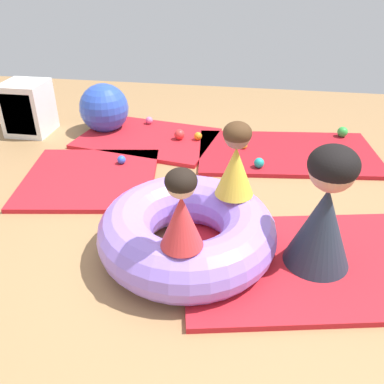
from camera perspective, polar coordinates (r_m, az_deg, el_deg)
name	(u,v)px	position (r m, az deg, el deg)	size (l,w,h in m)	color
ground_plane	(190,263)	(2.77, -0.26, -9.68)	(8.00, 8.00, 0.00)	#9E7549
gym_mat_near_right	(287,153)	(4.26, 12.90, 5.27)	(1.74, 1.00, 0.04)	#B21923
gym_mat_center_rear	(90,178)	(3.80, -13.81, 1.92)	(1.14, 1.10, 0.04)	red
gym_mat_front	(148,138)	(4.51, -6.13, 7.35)	(1.39, 0.95, 0.04)	red
gym_mat_far_left	(315,263)	(2.85, 16.49, -9.36)	(1.70, 1.04, 0.04)	red
inflatable_cushion	(187,232)	(2.74, -0.68, -5.47)	(1.17, 1.17, 0.36)	#9975EA
child_in_red	(181,210)	(2.20, -1.46, -2.51)	(0.34, 0.34, 0.47)	red
child_in_yellow	(236,160)	(2.69, 6.03, 4.33)	(0.36, 0.36, 0.51)	yellow
adult_seated	(325,210)	(2.61, 17.81, -2.35)	(0.58, 0.58, 0.81)	#232D3D
play_ball_blue	(121,160)	(3.93, -9.67, 4.40)	(0.08, 0.08, 0.08)	blue
play_ball_yellow	(244,145)	(4.22, 7.15, 6.39)	(0.07, 0.07, 0.07)	yellow
play_ball_orange	(198,136)	(4.38, 0.83, 7.69)	(0.08, 0.08, 0.08)	orange
play_ball_red	(179,134)	(4.39, -1.75, 7.91)	(0.11, 0.11, 0.11)	red
play_ball_green	(343,132)	(4.73, 19.98, 7.77)	(0.11, 0.11, 0.11)	green
play_ball_teal	(259,163)	(3.85, 9.20, 3.98)	(0.09, 0.09, 0.09)	teal
play_ball_pink	(149,120)	(4.83, -5.91, 9.78)	(0.08, 0.08, 0.08)	pink
exercise_ball_large	(104,108)	(4.73, -11.99, 11.19)	(0.53, 0.53, 0.53)	blue
storage_cube	(27,109)	(4.91, -21.74, 10.58)	(0.44, 0.44, 0.56)	silver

